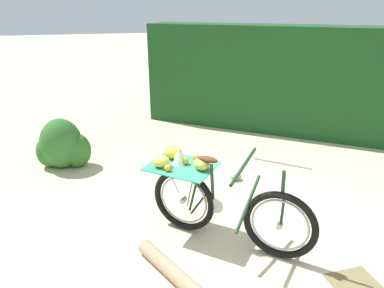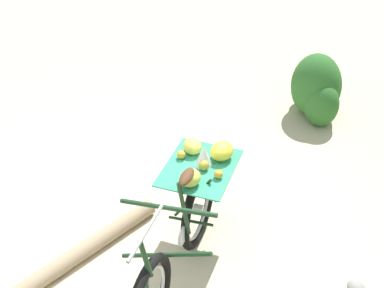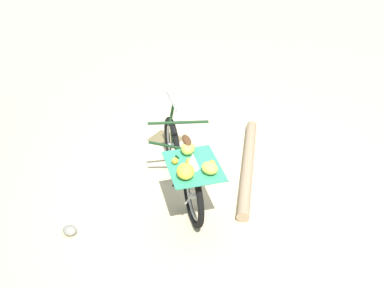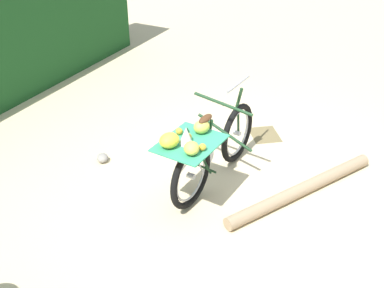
{
  "view_description": "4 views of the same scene",
  "coord_description": "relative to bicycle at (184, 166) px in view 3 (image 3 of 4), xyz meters",
  "views": [
    {
      "loc": [
        1.02,
        2.65,
        2.34
      ],
      "look_at": [
        0.12,
        -0.63,
        0.97
      ],
      "focal_mm": 32.33,
      "sensor_mm": 36.0,
      "label": 1
    },
    {
      "loc": [
        -2.77,
        0.75,
        3.33
      ],
      "look_at": [
        0.35,
        -0.5,
        0.96
      ],
      "focal_mm": 48.95,
      "sensor_mm": 36.0,
      "label": 2
    },
    {
      "loc": [
        2.37,
        -3.71,
        3.5
      ],
      "look_at": [
        0.18,
        -0.44,
        0.97
      ],
      "focal_mm": 42.08,
      "sensor_mm": 36.0,
      "label": 3
    },
    {
      "loc": [
        4.29,
        -1.21,
        3.23
      ],
      "look_at": [
        0.27,
        -0.51,
        0.77
      ],
      "focal_mm": 44.99,
      "sensor_mm": 36.0,
      "label": 4
    }
  ],
  "objects": [
    {
      "name": "ground_plane",
      "position": [
        0.05,
        0.26,
        -0.48
      ],
      "size": [
        60.0,
        60.0,
        0.0
      ],
      "primitive_type": "plane",
      "color": "beige"
    },
    {
      "name": "path_stone",
      "position": [
        -0.7,
        -1.19,
        -0.43
      ],
      "size": [
        0.16,
        0.13,
        0.1
      ],
      "primitive_type": "ellipsoid",
      "color": "gray",
      "rests_on": "ground_plane"
    },
    {
      "name": "bicycle",
      "position": [
        0.0,
        0.0,
        0.0
      ],
      "size": [
        1.53,
        1.41,
        1.03
      ],
      "rotation": [
        0.0,
        0.0,
        2.42
      ],
      "color": "black",
      "rests_on": "ground_plane"
    },
    {
      "name": "fallen_log",
      "position": [
        0.35,
        0.97,
        -0.41
      ],
      "size": [
        1.0,
        1.96,
        0.14
      ],
      "primitive_type": "cylinder",
      "rotation": [
        0.0,
        1.57,
        -1.14
      ],
      "color": "#9E8466",
      "rests_on": "ground_plane"
    },
    {
      "name": "leaf_litter_patch",
      "position": [
        -0.99,
        0.96,
        -0.48
      ],
      "size": [
        0.44,
        0.36,
        0.01
      ],
      "primitive_type": "cube",
      "color": "olive",
      "rests_on": "ground_plane"
    }
  ]
}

